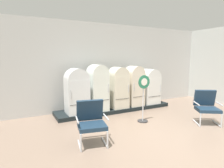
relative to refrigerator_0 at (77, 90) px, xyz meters
name	(u,v)px	position (x,y,z in m)	size (l,w,h in m)	color
ground	(176,142)	(1.50, -2.91, -0.94)	(12.00, 10.00, 0.05)	#836D5C
back_wall	(107,66)	(1.50, 0.75, 0.72)	(11.76, 0.12, 3.25)	silver
side_wall_right	(211,65)	(6.16, -0.43, 0.70)	(0.16, 2.20, 3.25)	silver
display_plinth	(115,108)	(1.50, 0.12, -0.85)	(4.40, 0.95, 0.13)	black
refrigerator_0	(77,90)	(0.00, 0.00, 0.00)	(0.71, 0.66, 1.48)	white
refrigerator_1	(98,86)	(0.76, 0.03, 0.07)	(0.59, 0.72, 1.59)	white
refrigerator_2	(118,86)	(1.56, -0.02, 0.01)	(0.61, 0.62, 1.49)	beige
refrigerator_3	(135,85)	(2.27, -0.02, 0.03)	(0.58, 0.62, 1.52)	silver
refrigerator_4	(149,85)	(3.01, 0.01, -0.06)	(0.68, 0.68, 1.38)	white
armchair_left	(91,120)	(-0.31, -2.06, -0.37)	(0.77, 0.76, 0.99)	silver
armchair_right	(206,105)	(3.26, -2.38, -0.37)	(0.87, 0.88, 0.99)	silver
sign_stand	(143,101)	(1.65, -1.41, -0.25)	(0.41, 0.32, 1.45)	#2D2D30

